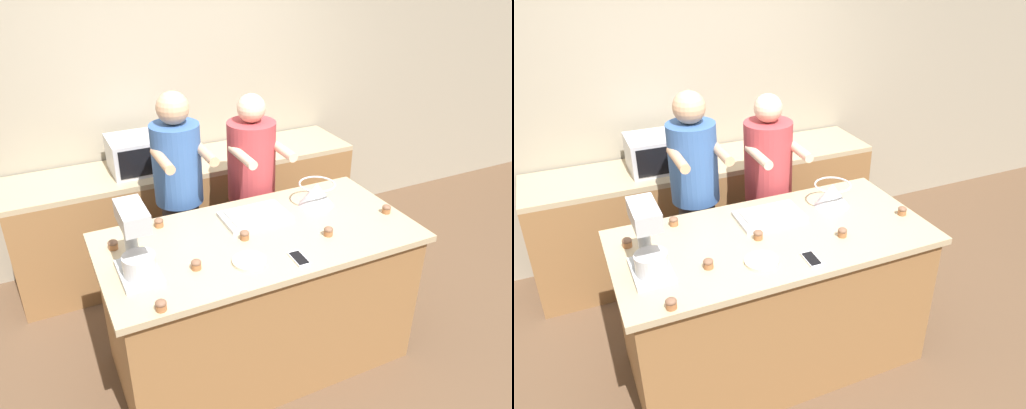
% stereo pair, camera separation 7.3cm
% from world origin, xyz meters
% --- Properties ---
extents(ground_plane, '(16.00, 16.00, 0.00)m').
position_xyz_m(ground_plane, '(0.00, 0.00, 0.00)').
color(ground_plane, brown).
extents(back_wall, '(10.00, 0.06, 2.70)m').
position_xyz_m(back_wall, '(0.00, 1.67, 1.35)').
color(back_wall, gray).
rests_on(back_wall, ground_plane).
extents(island_counter, '(1.88, 0.93, 0.96)m').
position_xyz_m(island_counter, '(0.00, 0.00, 0.48)').
color(island_counter, olive).
rests_on(island_counter, ground_plane).
extents(back_counter, '(2.80, 0.60, 0.93)m').
position_xyz_m(back_counter, '(0.00, 1.32, 0.47)').
color(back_counter, olive).
rests_on(back_counter, ground_plane).
extents(person_left, '(0.34, 0.50, 1.68)m').
position_xyz_m(person_left, '(-0.27, 0.69, 0.89)').
color(person_left, '#232328').
rests_on(person_left, ground_plane).
extents(person_right, '(0.36, 0.51, 1.60)m').
position_xyz_m(person_right, '(0.28, 0.69, 0.84)').
color(person_right, '#232328').
rests_on(person_right, ground_plane).
extents(stand_mixer, '(0.20, 0.30, 0.41)m').
position_xyz_m(stand_mixer, '(-0.74, -0.09, 1.14)').
color(stand_mixer, '#B2B7BC').
rests_on(stand_mixer, island_counter).
extents(mixing_bowl, '(0.24, 0.24, 0.16)m').
position_xyz_m(mixing_bowl, '(0.50, 0.18, 1.04)').
color(mixing_bowl, '#BCBCC1').
rests_on(mixing_bowl, island_counter).
extents(baking_tray, '(0.41, 0.27, 0.04)m').
position_xyz_m(baking_tray, '(0.06, 0.19, 0.98)').
color(baking_tray, '#BCBCC1').
rests_on(baking_tray, island_counter).
extents(microwave_oven, '(0.46, 0.38, 0.27)m').
position_xyz_m(microwave_oven, '(-0.37, 1.32, 1.06)').
color(microwave_oven, '#B7B7BC').
rests_on(microwave_oven, back_counter).
extents(cell_phone, '(0.07, 0.15, 0.01)m').
position_xyz_m(cell_phone, '(0.08, -0.33, 0.96)').
color(cell_phone, silver).
rests_on(cell_phone, island_counter).
extents(small_plate, '(0.19, 0.19, 0.02)m').
position_xyz_m(small_plate, '(-0.18, -0.24, 0.97)').
color(small_plate, beige).
rests_on(small_plate, island_counter).
extents(cupcake_0, '(0.06, 0.06, 0.06)m').
position_xyz_m(cupcake_0, '(-0.10, -0.01, 0.99)').
color(cupcake_0, '#9E6038').
rests_on(cupcake_0, island_counter).
extents(cupcake_1, '(0.06, 0.06, 0.06)m').
position_xyz_m(cupcake_1, '(-0.72, -0.41, 0.99)').
color(cupcake_1, '#9E6038').
rests_on(cupcake_1, island_counter).
extents(cupcake_2, '(0.06, 0.06, 0.06)m').
position_xyz_m(cupcake_2, '(-0.81, 0.22, 0.99)').
color(cupcake_2, '#9E6038').
rests_on(cupcake_2, island_counter).
extents(cupcake_3, '(0.06, 0.06, 0.06)m').
position_xyz_m(cupcake_3, '(0.85, -0.11, 0.99)').
color(cupcake_3, '#9E6038').
rests_on(cupcake_3, island_counter).
extents(cupcake_4, '(0.06, 0.06, 0.06)m').
position_xyz_m(cupcake_4, '(0.36, -0.18, 0.99)').
color(cupcake_4, '#9E6038').
rests_on(cupcake_4, island_counter).
extents(cupcake_5, '(0.06, 0.06, 0.06)m').
position_xyz_m(cupcake_5, '(-0.45, -0.17, 0.99)').
color(cupcake_5, '#9E6038').
rests_on(cupcake_5, island_counter).
extents(cupcake_6, '(0.06, 0.06, 0.06)m').
position_xyz_m(cupcake_6, '(-0.51, 0.35, 0.99)').
color(cupcake_6, '#9E6038').
rests_on(cupcake_6, island_counter).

